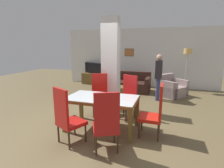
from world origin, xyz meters
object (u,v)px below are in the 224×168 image
object	(u,v)px
dining_chair_far_right	(127,97)
dining_chair_near_left	(67,116)
coffee_table	(120,91)
dining_chair_head_right	(155,111)
tv_stand	(93,79)
floor_lamp	(188,55)
dining_table	(102,104)
dining_chair_near_right	(106,122)
standing_person	(159,74)
bottle	(116,83)
tv_screen	(93,68)
dining_chair_far_left	(100,94)
armchair	(171,89)
sofa	(127,84)

from	to	relation	value
dining_chair_far_right	dining_chair_near_left	size ratio (longest dim) A/B	1.00
coffee_table	dining_chair_head_right	bearing A→B (deg)	-61.61
dining_chair_head_right	tv_stand	distance (m)	5.69
tv_stand	floor_lamp	bearing A→B (deg)	-2.95
dining_table	coffee_table	size ratio (longest dim) A/B	2.42
dining_table	floor_lamp	distance (m)	4.89
dining_chair_near_left	dining_chair_near_right	world-z (taller)	same
dining_chair_near_right	coffee_table	bearing A→B (deg)	75.32
dining_chair_near_right	standing_person	distance (m)	3.63
bottle	standing_person	world-z (taller)	standing_person
tv_screen	dining_chair_far_right	bearing A→B (deg)	148.93
bottle	standing_person	bearing A→B (deg)	-5.35
dining_table	dining_chair_far_left	size ratio (longest dim) A/B	1.39
armchair	bottle	xyz separation A→B (m)	(-2.05, -0.55, 0.20)
dining_table	dining_chair_far_right	size ratio (longest dim) A/B	1.39
dining_chair_head_right	standing_person	size ratio (longest dim) A/B	0.70
dining_chair_far_right	standing_person	size ratio (longest dim) A/B	0.70
dining_chair_far_left	floor_lamp	xyz separation A→B (m)	(2.50, 3.45, 0.94)
standing_person	dining_chair_near_left	bearing A→B (deg)	158.52
dining_table	dining_chair_near_right	world-z (taller)	dining_chair_near_right
dining_chair_near_left	bottle	world-z (taller)	dining_chair_near_left
dining_chair_near_right	coffee_table	world-z (taller)	dining_chair_near_right
armchair	standing_person	world-z (taller)	standing_person
coffee_table	dining_chair_near_left	bearing A→B (deg)	-91.43
tv_screen	dining_chair_far_left	bearing A→B (deg)	140.09
dining_table	standing_person	distance (m)	2.95
dining_chair_near_right	armchair	bearing A→B (deg)	48.95
dining_chair_head_right	sofa	size ratio (longest dim) A/B	0.59
floor_lamp	sofa	bearing A→B (deg)	-165.40
dining_chair_far_right	dining_chair_near_right	distance (m)	1.67
dining_table	dining_chair_head_right	distance (m)	1.18
dining_chair_far_right	floor_lamp	bearing A→B (deg)	-90.90
dining_chair_near_right	dining_chair_near_left	bearing A→B (deg)	153.90
coffee_table	tv_screen	world-z (taller)	tv_screen
armchair	floor_lamp	size ratio (longest dim) A/B	0.67
dining_table	dining_chair_near_left	size ratio (longest dim) A/B	1.39
dining_chair_far_right	dining_chair_near_left	distance (m)	1.84
dining_chair_near_right	armchair	distance (m)	4.41
floor_lamp	dining_chair_near_left	bearing A→B (deg)	-115.99
dining_chair_far_right	standing_person	bearing A→B (deg)	-84.54
coffee_table	bottle	xyz separation A→B (m)	(-0.19, 0.12, 0.29)
sofa	bottle	distance (m)	0.89
dining_chair_far_right	tv_screen	distance (m)	4.55
dining_chair_far_right	bottle	bearing A→B (deg)	-40.75
armchair	floor_lamp	distance (m)	1.62
dining_chair_near_left	bottle	bearing A→B (deg)	117.62
tv_stand	tv_screen	world-z (taller)	tv_screen
dining_chair_far_left	armchair	world-z (taller)	dining_chair_far_left
dining_chair_head_right	dining_table	bearing A→B (deg)	90.00
dining_chair_near_right	floor_lamp	distance (m)	5.50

